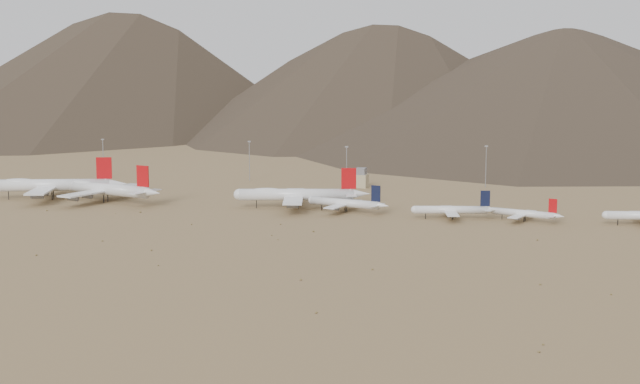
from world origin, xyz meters
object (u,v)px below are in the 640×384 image
(narrowbody_b, at_px, (453,210))
(control_tower, at_px, (361,179))
(widebody_east, at_px, (297,194))
(widebody_centre, at_px, (104,189))
(narrowbody_a, at_px, (347,203))
(widebody_west, at_px, (51,185))

(narrowbody_b, xyz_separation_m, control_tower, (-72.11, 93.33, 0.74))
(widebody_east, height_order, narrowbody_b, widebody_east)
(widebody_centre, bearing_deg, narrowbody_a, 16.15)
(widebody_centre, bearing_deg, control_tower, 52.74)
(widebody_west, distance_m, narrowbody_a, 169.90)
(widebody_east, relative_size, narrowbody_a, 1.54)
(narrowbody_b, bearing_deg, widebody_centre, 165.54)
(widebody_centre, height_order, control_tower, widebody_centre)
(widebody_west, xyz_separation_m, narrowbody_b, (224.57, 5.51, -3.48))
(widebody_west, bearing_deg, control_tower, 11.88)
(narrowbody_a, relative_size, control_tower, 3.76)
(widebody_west, distance_m, widebody_east, 141.70)
(widebody_east, xyz_separation_m, narrowbody_a, (28.56, -4.97, -2.47))
(widebody_west, bearing_deg, narrowbody_b, -19.67)
(narrowbody_a, height_order, narrowbody_b, narrowbody_a)
(control_tower, bearing_deg, narrowbody_b, -52.31)
(narrowbody_a, distance_m, narrowbody_b, 54.93)
(widebody_centre, relative_size, widebody_east, 1.05)
(widebody_west, height_order, widebody_centre, widebody_west)
(widebody_centre, bearing_deg, narrowbody_b, 14.45)
(widebody_east, bearing_deg, narrowbody_b, -22.47)
(widebody_west, height_order, narrowbody_b, widebody_west)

